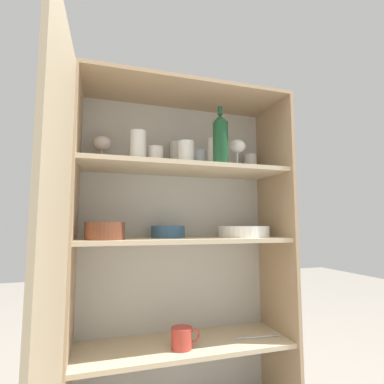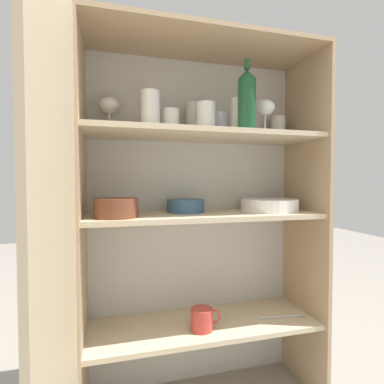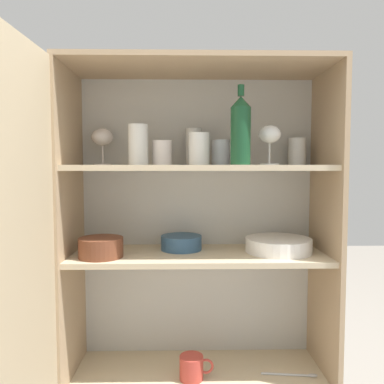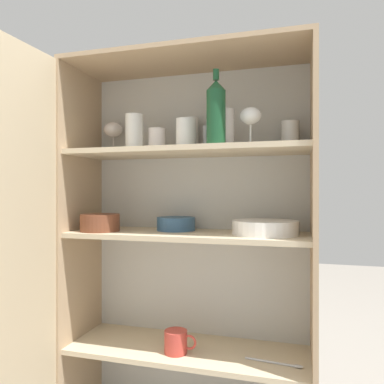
{
  "view_description": "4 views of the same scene",
  "coord_description": "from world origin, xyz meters",
  "px_view_note": "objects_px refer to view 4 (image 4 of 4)",
  "views": [
    {
      "loc": [
        -0.38,
        -1.19,
        0.86
      ],
      "look_at": [
        0.05,
        0.2,
        1.02
      ],
      "focal_mm": 28.0,
      "sensor_mm": 36.0,
      "label": 1
    },
    {
      "loc": [
        -0.37,
        -1.03,
        0.93
      ],
      "look_at": [
        -0.05,
        0.19,
        0.89
      ],
      "focal_mm": 28.0,
      "sensor_mm": 36.0,
      "label": 2
    },
    {
      "loc": [
        -0.05,
        -1.25,
        1.13
      ],
      "look_at": [
        -0.02,
        0.18,
        1.03
      ],
      "focal_mm": 35.0,
      "sensor_mm": 36.0,
      "label": 3
    },
    {
      "loc": [
        0.43,
        -1.28,
        0.97
      ],
      "look_at": [
        0.01,
        0.21,
        0.96
      ],
      "focal_mm": 35.0,
      "sensor_mm": 36.0,
      "label": 4
    }
  ],
  "objects_px": {
    "serving_bowl_small": "(100,222)",
    "wine_bottle": "(216,112)",
    "plate_stack_white": "(265,227)",
    "coffee_mug_primary": "(176,342)",
    "mixing_bowl_large": "(176,223)"
  },
  "relations": [
    {
      "from": "serving_bowl_small",
      "to": "wine_bottle",
      "type": "bearing_deg",
      "value": -5.04
    },
    {
      "from": "mixing_bowl_large",
      "to": "wine_bottle",
      "type": "bearing_deg",
      "value": -37.77
    },
    {
      "from": "wine_bottle",
      "to": "coffee_mug_primary",
      "type": "bearing_deg",
      "value": 164.76
    },
    {
      "from": "serving_bowl_small",
      "to": "coffee_mug_primary",
      "type": "relative_size",
      "value": 1.26
    },
    {
      "from": "plate_stack_white",
      "to": "serving_bowl_small",
      "type": "xyz_separation_m",
      "value": [
        -0.66,
        -0.07,
        0.01
      ]
    },
    {
      "from": "plate_stack_white",
      "to": "mixing_bowl_large",
      "type": "distance_m",
      "value": 0.38
    },
    {
      "from": "wine_bottle",
      "to": "serving_bowl_small",
      "type": "height_order",
      "value": "wine_bottle"
    },
    {
      "from": "serving_bowl_small",
      "to": "plate_stack_white",
      "type": "bearing_deg",
      "value": 5.93
    },
    {
      "from": "wine_bottle",
      "to": "coffee_mug_primary",
      "type": "relative_size",
      "value": 2.15
    },
    {
      "from": "wine_bottle",
      "to": "serving_bowl_small",
      "type": "bearing_deg",
      "value": 174.96
    },
    {
      "from": "wine_bottle",
      "to": "serving_bowl_small",
      "type": "relative_size",
      "value": 1.71
    },
    {
      "from": "plate_stack_white",
      "to": "serving_bowl_small",
      "type": "relative_size",
      "value": 1.56
    },
    {
      "from": "wine_bottle",
      "to": "coffee_mug_primary",
      "type": "height_order",
      "value": "wine_bottle"
    },
    {
      "from": "serving_bowl_small",
      "to": "coffee_mug_primary",
      "type": "height_order",
      "value": "serving_bowl_small"
    },
    {
      "from": "plate_stack_white",
      "to": "wine_bottle",
      "type": "bearing_deg",
      "value": -145.82
    }
  ]
}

